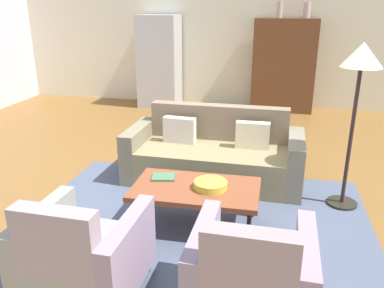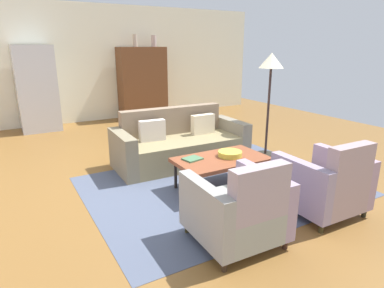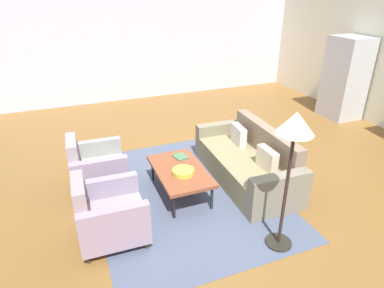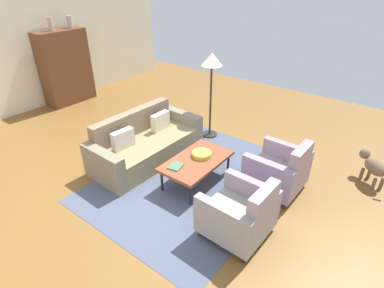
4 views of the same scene
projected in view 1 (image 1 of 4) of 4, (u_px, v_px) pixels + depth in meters
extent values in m
plane|color=brown|center=(183.00, 191.00, 4.63)|extent=(11.01, 11.01, 0.00)
cube|color=beige|center=(230.00, 37.00, 8.19)|extent=(9.17, 0.12, 2.80)
cube|color=#4B5469|center=(197.00, 222.00, 3.95)|extent=(3.40, 2.60, 0.01)
cube|color=#857853|center=(213.00, 164.00, 4.85)|extent=(1.76, 0.95, 0.42)
cube|color=#7D6953|center=(219.00, 138.00, 5.10)|extent=(1.74, 0.23, 0.86)
cube|color=gray|center=(295.00, 163.00, 4.61)|extent=(0.20, 0.90, 0.62)
cube|color=#796F56|center=(139.00, 150.00, 5.02)|extent=(0.20, 0.90, 0.62)
cube|color=beige|center=(253.00, 135.00, 4.72)|extent=(0.40, 0.12, 0.32)
cube|color=beige|center=(180.00, 130.00, 4.91)|extent=(0.41, 0.16, 0.32)
cylinder|color=black|center=(152.00, 191.00, 4.20)|extent=(0.04, 0.04, 0.37)
cylinder|color=black|center=(253.00, 201.00, 4.00)|extent=(0.04, 0.04, 0.37)
cylinder|color=black|center=(134.00, 217.00, 3.68)|extent=(0.04, 0.04, 0.37)
cylinder|color=black|center=(249.00, 230.00, 3.48)|extent=(0.04, 0.04, 0.37)
cube|color=brown|center=(196.00, 189.00, 3.77)|extent=(1.20, 0.70, 0.05)
cylinder|color=#2A2914|center=(72.00, 254.00, 3.37)|extent=(0.05, 0.05, 0.10)
cylinder|color=#392B1A|center=(147.00, 266.00, 3.22)|extent=(0.05, 0.05, 0.10)
cube|color=gray|center=(87.00, 264.00, 2.92)|extent=(0.59, 0.82, 0.30)
cube|color=gray|center=(59.00, 264.00, 2.54)|extent=(0.56, 0.16, 0.78)
cube|color=gray|center=(44.00, 243.00, 2.95)|extent=(0.15, 0.80, 0.56)
cube|color=gray|center=(129.00, 256.00, 2.80)|extent=(0.15, 0.80, 0.56)
cylinder|color=#382023|center=(211.00, 272.00, 3.14)|extent=(0.05, 0.05, 0.10)
cylinder|color=#3C2C1B|center=(299.00, 286.00, 2.99)|extent=(0.05, 0.05, 0.10)
cube|color=gray|center=(251.00, 286.00, 2.69)|extent=(0.58, 0.81, 0.30)
cube|color=gray|center=(202.00, 263.00, 2.72)|extent=(0.14, 0.80, 0.56)
cube|color=gray|center=(304.00, 278.00, 2.57)|extent=(0.14, 0.80, 0.56)
cylinder|color=gold|center=(211.00, 185.00, 3.72)|extent=(0.32, 0.32, 0.07)
cube|color=#446E4A|center=(163.00, 177.00, 3.95)|extent=(0.26, 0.23, 0.02)
cube|color=brown|center=(283.00, 66.00, 7.82)|extent=(1.20, 0.50, 1.80)
cube|color=#4C2A15|center=(268.00, 63.00, 8.11)|extent=(0.56, 0.01, 1.51)
cube|color=#3F2A1D|center=(298.00, 64.00, 8.00)|extent=(0.56, 0.01, 1.51)
cylinder|color=#B9A792|center=(280.00, 10.00, 7.49)|extent=(0.11, 0.11, 0.30)
cylinder|color=#BBA49A|center=(307.00, 10.00, 7.40)|extent=(0.13, 0.13, 0.29)
cube|color=#B7BABF|center=(160.00, 62.00, 8.20)|extent=(0.80, 0.70, 1.85)
cylinder|color=#99999E|center=(166.00, 55.00, 8.50)|extent=(0.02, 0.02, 0.70)
cylinder|color=black|center=(342.00, 203.00, 4.31)|extent=(0.32, 0.32, 0.03)
cylinder|color=#2F211F|center=(351.00, 139.00, 4.06)|extent=(0.04, 0.04, 1.45)
cone|color=beige|center=(363.00, 55.00, 3.78)|extent=(0.40, 0.40, 0.24)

